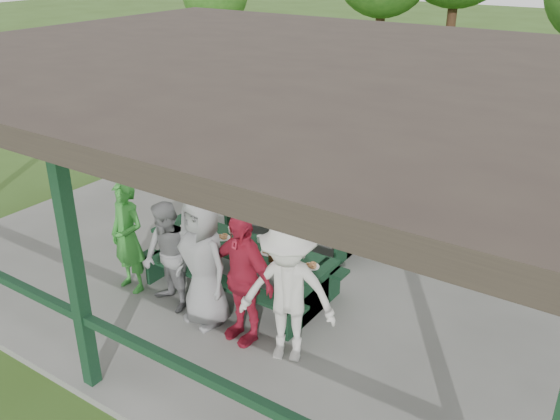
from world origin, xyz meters
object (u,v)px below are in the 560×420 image
Objects in this scene: picnic_table_near at (241,260)px; contestant_grey_mid at (203,262)px; farm_trailer at (391,95)px; picnic_table_far at (300,210)px; contestant_grey_left at (168,257)px; spectator_grey at (413,200)px; contestant_red at (242,278)px; spectator_blue at (264,148)px; contestant_white_fedora at (288,293)px; spectator_lblue at (307,175)px; contestant_green at (128,237)px.

contestant_grey_mid is (0.08, -0.91, 0.42)m from picnic_table_near.
farm_trailer is (-2.22, 10.89, -0.27)m from contestant_grey_mid.
contestant_grey_mid reaches higher than picnic_table_far.
picnic_table_near is 1.11× the size of picnic_table_far.
spectator_grey is (1.96, 3.86, -0.07)m from contestant_grey_left.
picnic_table_near is 1.61× the size of contestant_red.
spectator_grey is 7.90m from farm_trailer.
picnic_table_far is 1.57× the size of spectator_blue.
spectator_lblue is at bearing 98.82° from contestant_white_fedora.
contestant_green reaches higher than spectator_grey.
contestant_green is 2.09m from contestant_red.
contestant_grey_mid is 11.12m from farm_trailer.
contestant_green is at bearing -104.31° from farm_trailer.
picnic_table_near is 1.75× the size of spectator_blue.
contestant_white_fedora is at bearing 3.17° from contestant_green.
contestant_green is 1.45m from contestant_grey_mid.
contestant_white_fedora reaches higher than contestant_grey_left.
spectator_blue is 0.38× the size of farm_trailer.
contestant_grey_mid reaches higher than contestant_red.
contestant_red reaches higher than contestant_green.
contestant_green is 1.11× the size of spectator_lblue.
spectator_lblue is at bearing 102.39° from picnic_table_near.
farm_trailer is (-1.52, 7.16, -0.12)m from spectator_lblue.
picnic_table_near is at bearing 76.45° from contestant_grey_left.
contestant_grey_left reaches higher than farm_trailer.
contestant_green is 0.96× the size of contestant_red.
contestant_white_fedora is (1.33, -0.02, 0.01)m from contestant_grey_mid.
contestant_green is 4.72m from spectator_grey.
spectator_blue is (-1.56, 4.46, 0.02)m from contestant_grey_left.
contestant_grey_mid is 0.42× the size of farm_trailer.
contestant_red is 0.41× the size of farm_trailer.
contestant_green is 4.47m from spectator_blue.
contestant_grey_left is at bearing -100.04° from farm_trailer.
spectator_grey is (0.01, 3.86, -0.20)m from contestant_white_fedora.
contestant_red is 5.27m from spectator_blue.
contestant_grey_mid is 4.94m from spectator_blue.
contestant_white_fedora is at bearing -33.35° from picnic_table_near.
contestant_grey_left is (0.83, -0.05, -0.06)m from contestant_green.
picnic_table_near is 2.90m from spectator_lblue.
contestant_grey_left is at bearing -167.39° from contestant_grey_mid.
contestant_green reaches higher than picnic_table_far.
contestant_green is at bearing 94.52° from spectator_blue.
contestant_white_fedora is at bearing -90.37° from farm_trailer.
contestant_grey_left reaches higher than picnic_table_near.
contestant_grey_mid is 3.80m from spectator_lblue.
contestant_red reaches higher than spectator_blue.
spectator_grey is (2.79, 3.81, -0.13)m from contestant_green.
spectator_lblue is (-0.08, 3.75, -0.03)m from contestant_grey_left.
spectator_lblue is at bearing 111.26° from contestant_grey_mid.
contestant_grey_left is 0.87× the size of contestant_grey_mid.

